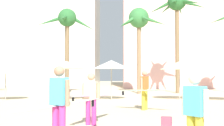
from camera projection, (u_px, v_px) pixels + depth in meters
hotel_pink at (188, 29)px, 36.38m from camera, size 16.26×10.59×14.67m
hotel_tower_gray at (54, 11)px, 46.60m from camera, size 14.21×10.31×23.69m
palm_tree_far_left at (139, 22)px, 23.98m from camera, size 4.06×4.39×7.16m
palm_tree_center at (67, 24)px, 23.43m from camera, size 4.87×4.91×6.97m
palm_tree_right at (177, 8)px, 24.58m from camera, size 5.01×4.87×8.65m
cafe_umbrella_0 at (179, 65)px, 18.05m from camera, size 2.47×2.47×2.41m
cafe_umbrella_1 at (6, 70)px, 17.72m from camera, size 2.08×2.08×2.13m
cafe_umbrella_2 at (111, 64)px, 17.78m from camera, size 2.34×2.34×2.47m
cafe_umbrella_3 at (66, 65)px, 17.87m from camera, size 2.61×2.61×2.43m
backpack at (167, 125)px, 8.04m from camera, size 0.33×0.30×0.42m
person_near_right at (145, 89)px, 12.83m from camera, size 2.60×1.61×1.77m
person_near_left at (91, 96)px, 9.24m from camera, size 1.38×2.90×1.65m
person_far_left at (60, 103)px, 6.63m from camera, size 1.89×2.71×1.80m
person_mid_center at (195, 112)px, 5.46m from camera, size 0.44×0.54×1.65m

